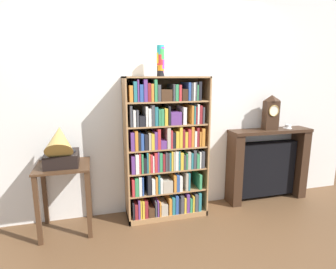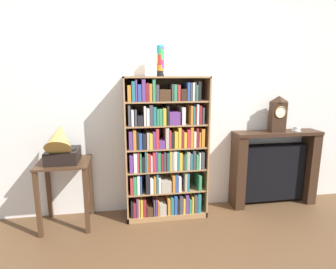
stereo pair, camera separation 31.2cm
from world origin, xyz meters
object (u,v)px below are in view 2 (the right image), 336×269
object	(u,v)px
gramophone	(61,145)
fireplace_mantel	(273,168)
cup_stack	(161,61)
teacup_with_saucer	(296,129)
side_table_left	(65,178)
mantel_clock	(278,114)
bookshelf	(165,152)

from	to	relation	value
gramophone	fireplace_mantel	distance (m)	2.58
cup_stack	teacup_with_saucer	world-z (taller)	cup_stack
side_table_left	cup_stack	bearing A→B (deg)	3.70
teacup_with_saucer	gramophone	bearing A→B (deg)	-176.60
cup_stack	side_table_left	bearing A→B (deg)	-176.30
fireplace_mantel	cup_stack	bearing A→B (deg)	-177.58
side_table_left	mantel_clock	xyz separation A→B (m)	(2.52, 0.11, 0.64)
bookshelf	cup_stack	bearing A→B (deg)	154.78
cup_stack	teacup_with_saucer	size ratio (longest dim) A/B	2.73
side_table_left	bookshelf	bearing A→B (deg)	2.56
fireplace_mantel	teacup_with_saucer	bearing A→B (deg)	-5.02
bookshelf	mantel_clock	xyz separation A→B (m)	(1.41, 0.06, 0.41)
gramophone	side_table_left	bearing A→B (deg)	90.00
cup_stack	mantel_clock	xyz separation A→B (m)	(1.45, 0.04, -0.61)
cup_stack	mantel_clock	distance (m)	1.58
bookshelf	mantel_clock	distance (m)	1.47
bookshelf	cup_stack	distance (m)	1.02
gramophone	mantel_clock	world-z (taller)	mantel_clock
side_table_left	mantel_clock	distance (m)	2.60
cup_stack	fireplace_mantel	distance (m)	1.97
fireplace_mantel	teacup_with_saucer	distance (m)	0.57
fireplace_mantel	teacup_with_saucer	xyz separation A→B (m)	(0.26, -0.02, 0.51)
bookshelf	fireplace_mantel	distance (m)	1.46
mantel_clock	bookshelf	bearing A→B (deg)	-177.70
mantel_clock	gramophone	bearing A→B (deg)	-176.29
fireplace_mantel	mantel_clock	size ratio (longest dim) A/B	2.50
cup_stack	fireplace_mantel	world-z (taller)	cup_stack
mantel_clock	cup_stack	bearing A→B (deg)	-178.53
cup_stack	bookshelf	bearing A→B (deg)	-25.22
side_table_left	fireplace_mantel	size ratio (longest dim) A/B	0.67
mantel_clock	teacup_with_saucer	bearing A→B (deg)	0.47
bookshelf	side_table_left	xyz separation A→B (m)	(-1.11, -0.05, -0.23)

